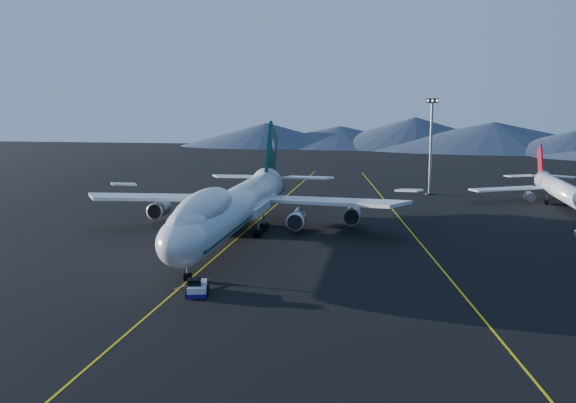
% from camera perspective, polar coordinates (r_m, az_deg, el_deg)
% --- Properties ---
extents(ground, '(500.00, 500.00, 0.00)m').
position_cam_1_polar(ground, '(110.89, -4.60, -3.34)').
color(ground, black).
rests_on(ground, ground).
extents(taxiway_line_main, '(0.25, 220.00, 0.01)m').
position_cam_1_polar(taxiway_line_main, '(110.89, -4.60, -3.34)').
color(taxiway_line_main, yellow).
rests_on(taxiway_line_main, ground).
extents(taxiway_line_side, '(28.08, 198.09, 0.01)m').
position_cam_1_polar(taxiway_line_side, '(117.54, 10.98, -2.78)').
color(taxiway_line_side, yellow).
rests_on(taxiway_line_side, ground).
extents(boeing_747, '(59.62, 72.43, 19.37)m').
position_cam_1_polar(boeing_747, '(109.85, -4.63, -0.37)').
color(boeing_747, silver).
rests_on(boeing_747, ground).
extents(pushback_tug, '(3.62, 5.18, 2.06)m').
position_cam_1_polar(pushback_tug, '(80.11, -8.06, -7.70)').
color(pushback_tug, silver).
rests_on(pushback_tug, ground).
extents(second_jet, '(39.42, 44.54, 12.67)m').
position_cam_1_polar(second_jet, '(159.05, 22.84, 1.09)').
color(second_jet, silver).
rests_on(second_jet, ground).
extents(floodlight_mast, '(3.00, 2.25, 24.26)m').
position_cam_1_polar(floodlight_mast, '(166.33, 12.58, 4.81)').
color(floodlight_mast, black).
rests_on(floodlight_mast, ground).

